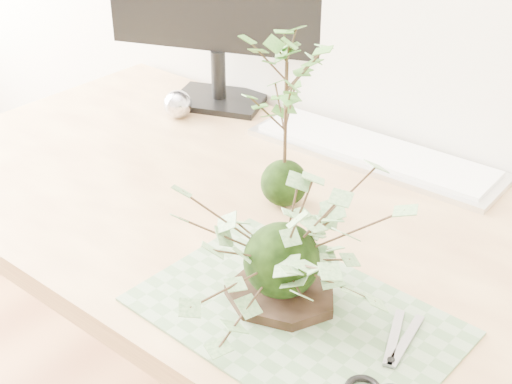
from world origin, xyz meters
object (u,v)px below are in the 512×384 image
at_px(desk, 319,282).
at_px(ivy_kokedama, 282,230).
at_px(keyboard, 374,152).
at_px(maple_kokedama, 287,74).

height_order(desk, ivy_kokedama, ivy_kokedama).
xyz_separation_m(desk, keyboard, (-0.08, 0.29, 0.10)).
distance_m(desk, maple_kokedama, 0.34).
distance_m(maple_kokedama, keyboard, 0.33).
relative_size(maple_kokedama, keyboard, 0.66).
height_order(desk, keyboard, keyboard).
relative_size(desk, ivy_kokedama, 4.73).
height_order(maple_kokedama, keyboard, maple_kokedama).
relative_size(ivy_kokedama, keyboard, 0.68).
xyz_separation_m(maple_kokedama, keyboard, (0.03, 0.24, -0.22)).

